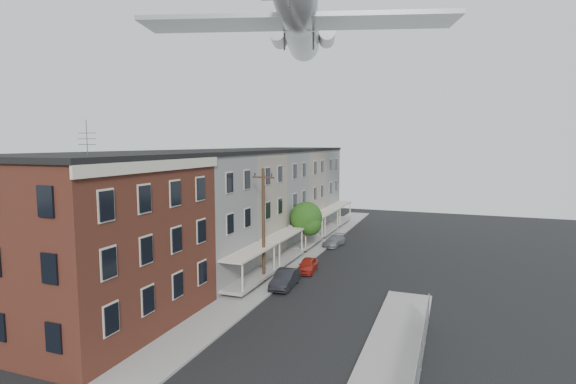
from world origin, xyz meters
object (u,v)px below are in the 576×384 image
Objects in this scene: street_tree at (307,219)px; car_mid at (285,279)px; utility_pole at (264,224)px; car_near at (308,265)px; car_far at (334,241)px; airplane at (299,16)px.

car_mid is (1.67, -10.45, -2.79)m from street_tree.
utility_pole is at bearing -91.89° from street_tree.
car_near is 0.85× the size of car_mid.
utility_pole reaches higher than car_far.
car_near is at bearing 83.06° from car_mid.
car_far is at bearing 87.16° from car_mid.
airplane is at bearing 98.30° from car_mid.
utility_pole is 1.73× the size of street_tree.
street_tree reaches higher than car_far.
car_far is (1.67, 4.28, -2.90)m from street_tree.
car_near is 10.23m from car_far.
car_far is at bearing 68.65° from street_tree.
car_near is at bearing -71.46° from street_tree.
car_mid reaches higher than car_far.
airplane reaches higher than street_tree.
car_mid is at bearing -14.75° from utility_pole.
airplane is (-1.36, 6.90, 21.19)m from car_mid.
car_near is at bearing -55.00° from airplane.
utility_pole is 14.92m from car_far.
utility_pole is 6.16m from car_near.
airplane is (0.64, 6.38, 17.18)m from utility_pole.
utility_pole is 10.00m from street_tree.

